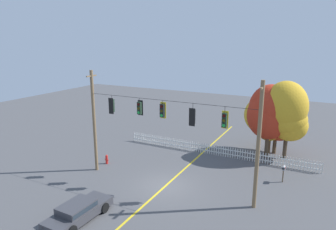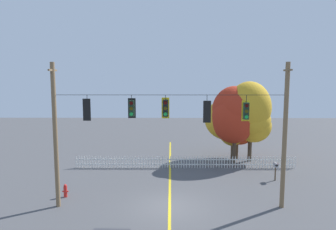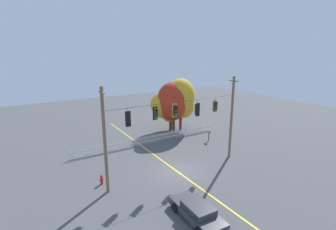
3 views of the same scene
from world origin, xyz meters
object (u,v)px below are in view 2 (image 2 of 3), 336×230
traffic_signal_northbound_primary (165,108)px  traffic_signal_northbound_secondary (132,108)px  autumn_oak_far_east (237,119)px  fire_hydrant (65,191)px  autumn_maple_mid (232,119)px  autumn_maple_near_fence (234,114)px  autumn_maple_far_west (250,115)px  traffic_signal_westbound_side (87,109)px  traffic_signal_eastbound_side (207,111)px  roadside_mailbox (276,166)px  traffic_signal_southbound_primary (246,111)px

traffic_signal_northbound_primary → traffic_signal_northbound_secondary: bearing=-180.0°
autumn_oak_far_east → fire_hydrant: (-12.67, -9.42, -3.32)m
traffic_signal_northbound_primary → autumn_maple_mid: size_ratio=0.21×
traffic_signal_northbound_primary → autumn_maple_near_fence: bearing=58.7°
autumn_maple_far_west → fire_hydrant: (-13.56, -8.30, -3.79)m
traffic_signal_northbound_primary → autumn_maple_mid: 11.92m
autumn_maple_mid → traffic_signal_northbound_secondary: bearing=-126.8°
traffic_signal_northbound_primary → fire_hydrant: size_ratio=1.61×
traffic_signal_westbound_side → autumn_maple_mid: size_ratio=0.23×
traffic_signal_northbound_secondary → traffic_signal_eastbound_side: size_ratio=0.86×
autumn_maple_mid → autumn_maple_far_west: (1.50, -0.56, 0.40)m
autumn_maple_mid → autumn_maple_far_west: autumn_maple_far_west is taller
traffic_signal_westbound_side → roadside_mailbox: traffic_signal_westbound_side is taller
autumn_maple_mid → traffic_signal_northbound_primary: bearing=-119.3°
autumn_oak_far_east → autumn_maple_far_west: bearing=-51.3°
autumn_oak_far_east → fire_hydrant: size_ratio=7.32×
traffic_signal_northbound_secondary → traffic_signal_northbound_primary: size_ratio=0.99×
traffic_signal_southbound_primary → roadside_mailbox: bearing=53.7°
traffic_signal_westbound_side → autumn_maple_far_west: autumn_maple_far_west is taller
traffic_signal_southbound_primary → autumn_oak_far_east: (1.87, 10.81, -1.87)m
autumn_maple_mid → roadside_mailbox: size_ratio=4.76×
traffic_signal_eastbound_side → autumn_maple_near_fence: (3.56, 9.67, -1.27)m
traffic_signal_southbound_primary → autumn_maple_far_west: 10.17m
autumn_maple_mid → fire_hydrant: 15.35m
autumn_oak_far_east → traffic_signal_northbound_primary: bearing=-120.5°
traffic_signal_southbound_primary → autumn_maple_near_fence: 9.83m
traffic_signal_westbound_side → roadside_mailbox: bearing=20.8°
traffic_signal_northbound_primary → autumn_maple_mid: traffic_signal_northbound_primary is taller
autumn_maple_far_west → traffic_signal_westbound_side: bearing=-140.2°
traffic_signal_northbound_primary → fire_hydrant: (-6.30, 1.39, -5.34)m
traffic_signal_westbound_side → autumn_maple_mid: bearing=45.4°
traffic_signal_westbound_side → autumn_maple_mid: traffic_signal_westbound_side is taller
fire_hydrant → autumn_maple_mid: bearing=36.3°
traffic_signal_northbound_primary → traffic_signal_eastbound_side: (2.31, -0.02, -0.18)m
traffic_signal_westbound_side → traffic_signal_northbound_secondary: bearing=0.4°
autumn_oak_far_east → roadside_mailbox: autumn_oak_far_east is taller
traffic_signal_eastbound_side → fire_hydrant: size_ratio=1.86×
traffic_signal_northbound_primary → traffic_signal_westbound_side: bearing=-179.7°
traffic_signal_eastbound_side → autumn_maple_far_west: (4.95, 9.71, -1.37)m
autumn_maple_mid → roadside_mailbox: bearing=-69.1°
traffic_signal_northbound_primary → roadside_mailbox: (7.91, 4.64, -4.67)m
roadside_mailbox → traffic_signal_northbound_primary: bearing=-149.6°
autumn_maple_near_fence → autumn_oak_far_east: autumn_maple_near_fence is taller
fire_hydrant → traffic_signal_eastbound_side: bearing=-9.3°
traffic_signal_eastbound_side → autumn_maple_mid: size_ratio=0.24×
fire_hydrant → roadside_mailbox: size_ratio=0.62×
traffic_signal_northbound_secondary → traffic_signal_westbound_side: bearing=-179.6°
autumn_maple_near_fence → autumn_maple_mid: size_ratio=1.06×
fire_hydrant → roadside_mailbox: 14.59m
traffic_signal_westbound_side → roadside_mailbox: (12.28, 4.66, -4.59)m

